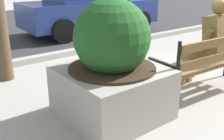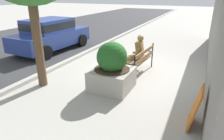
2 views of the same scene
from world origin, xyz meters
The scene contains 8 objects.
ground_plane centered at (0.00, 0.00, 0.00)m, with size 80.00×80.00×0.00m, color #ADA8A0.
curb_stone centered at (0.00, 2.90, 0.06)m, with size 60.00×0.20×0.12m, color #B2AFA8.
building_wall_behind centered at (1.50, -2.60, 1.81)m, with size 12.00×0.50×3.61m, color gray.
park_bench centered at (-0.10, -0.16, 0.54)m, with size 1.83×0.66×0.95m.
bronze_statue_seated centered at (0.03, 0.05, 0.67)m, with size 0.61×0.81×1.37m.
concrete_planter centered at (-1.61, 0.22, 0.63)m, with size 1.16×1.16×1.44m.
parked_car_blue centered at (1.04, 4.75, 0.84)m, with size 4.18×2.07×1.56m.
leaning_signboard centered at (-2.52, -2.15, 0.45)m, with size 0.70×0.04×0.90m, color #C6661E.
Camera 2 is at (-6.64, -2.10, 2.74)m, focal length 32.44 mm.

